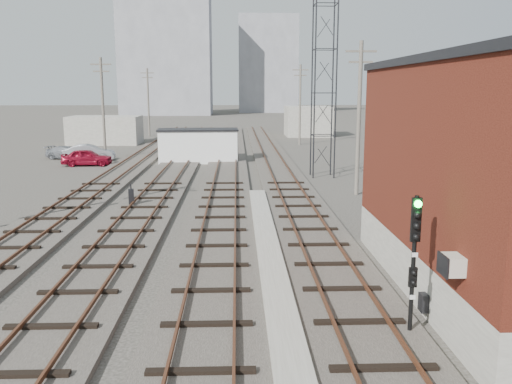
{
  "coord_description": "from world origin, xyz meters",
  "views": [
    {
      "loc": [
        -0.69,
        -3.82,
        6.24
      ],
      "look_at": [
        0.07,
        17.46,
        2.2
      ],
      "focal_mm": 38.0,
      "sensor_mm": 36.0,
      "label": 1
    }
  ],
  "objects_px": {
    "signal_mast": "(414,258)",
    "site_trailer": "(198,145)",
    "switch_stand": "(131,197)",
    "car_grey": "(67,153)",
    "car_silver": "(89,153)",
    "car_red": "(87,157)"
  },
  "relations": [
    {
      "from": "signal_mast",
      "to": "site_trailer",
      "type": "distance_m",
      "value": 35.12
    },
    {
      "from": "switch_stand",
      "to": "car_grey",
      "type": "bearing_deg",
      "value": 101.41
    },
    {
      "from": "signal_mast",
      "to": "site_trailer",
      "type": "bearing_deg",
      "value": 102.74
    },
    {
      "from": "switch_stand",
      "to": "car_silver",
      "type": "xyz_separation_m",
      "value": [
        -7.46,
        19.85,
        0.15
      ]
    },
    {
      "from": "signal_mast",
      "to": "switch_stand",
      "type": "height_order",
      "value": "signal_mast"
    },
    {
      "from": "car_silver",
      "to": "car_grey",
      "type": "bearing_deg",
      "value": 56.28
    },
    {
      "from": "signal_mast",
      "to": "car_silver",
      "type": "height_order",
      "value": "signal_mast"
    },
    {
      "from": "car_silver",
      "to": "site_trailer",
      "type": "bearing_deg",
      "value": -104.59
    },
    {
      "from": "signal_mast",
      "to": "switch_stand",
      "type": "xyz_separation_m",
      "value": [
        -10.04,
        15.77,
        -1.54
      ]
    },
    {
      "from": "site_trailer",
      "to": "car_grey",
      "type": "distance_m",
      "value": 12.38
    },
    {
      "from": "signal_mast",
      "to": "car_red",
      "type": "relative_size",
      "value": 0.9
    },
    {
      "from": "switch_stand",
      "to": "car_red",
      "type": "height_order",
      "value": "car_red"
    },
    {
      "from": "car_red",
      "to": "signal_mast",
      "type": "bearing_deg",
      "value": -155.46
    },
    {
      "from": "switch_stand",
      "to": "site_trailer",
      "type": "relative_size",
      "value": 0.17
    },
    {
      "from": "car_red",
      "to": "car_grey",
      "type": "xyz_separation_m",
      "value": [
        -2.98,
        4.4,
        -0.11
      ]
    },
    {
      "from": "car_silver",
      "to": "car_grey",
      "type": "relative_size",
      "value": 1.09
    },
    {
      "from": "car_silver",
      "to": "switch_stand",
      "type": "bearing_deg",
      "value": -166.0
    },
    {
      "from": "car_silver",
      "to": "car_grey",
      "type": "height_order",
      "value": "car_silver"
    },
    {
      "from": "car_red",
      "to": "car_silver",
      "type": "xyz_separation_m",
      "value": [
        -0.66,
        3.21,
        0.03
      ]
    },
    {
      "from": "car_silver",
      "to": "car_red",
      "type": "bearing_deg",
      "value": -174.95
    },
    {
      "from": "site_trailer",
      "to": "car_grey",
      "type": "xyz_separation_m",
      "value": [
        -12.08,
        2.56,
        -0.88
      ]
    },
    {
      "from": "signal_mast",
      "to": "car_red",
      "type": "bearing_deg",
      "value": 117.46
    }
  ]
}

